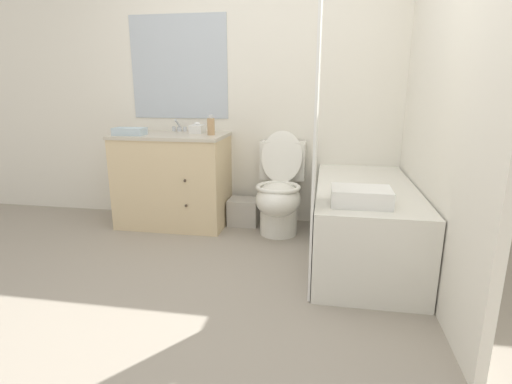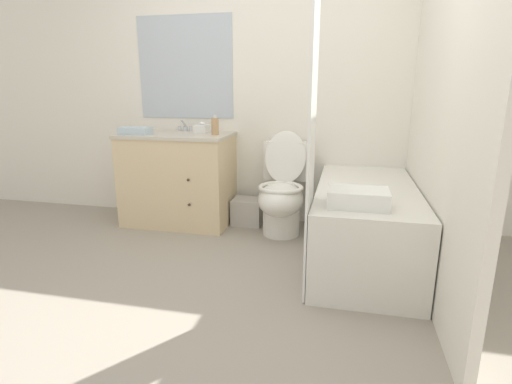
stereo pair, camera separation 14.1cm
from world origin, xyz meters
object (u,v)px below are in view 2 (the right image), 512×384
(bathtub, at_px, (365,223))
(soap_dispenser, at_px, (215,126))
(hand_towel_folded, at_px, (135,131))
(bath_towel_folded, at_px, (358,198))
(sink_faucet, at_px, (185,127))
(wastebasket, at_px, (247,211))
(vanity_cabinet, at_px, (178,178))
(toilet, at_px, (282,193))
(tissue_box, at_px, (202,128))

(bathtub, relative_size, soap_dispenser, 8.72)
(soap_dispenser, relative_size, hand_towel_folded, 0.64)
(soap_dispenser, bearing_deg, bath_towel_folded, -38.55)
(sink_faucet, xyz_separation_m, soap_dispenser, (0.38, -0.23, 0.04))
(soap_dispenser, relative_size, bath_towel_folded, 0.49)
(hand_towel_folded, bearing_deg, wastebasket, 14.24)
(vanity_cabinet, xyz_separation_m, bath_towel_folded, (1.61, -1.00, 0.18))
(soap_dispenser, height_order, hand_towel_folded, soap_dispenser)
(wastebasket, relative_size, bath_towel_folded, 0.76)
(hand_towel_folded, bearing_deg, soap_dispenser, 10.33)
(toilet, distance_m, soap_dispenser, 0.84)
(sink_faucet, height_order, toilet, sink_faucet)
(toilet, xyz_separation_m, tissue_box, (-0.79, 0.17, 0.53))
(bath_towel_folded, bearing_deg, toilet, 123.11)
(vanity_cabinet, height_order, wastebasket, vanity_cabinet)
(toilet, bearing_deg, tissue_box, 167.52)
(bathtub, distance_m, tissue_box, 1.70)
(sink_faucet, xyz_separation_m, bathtub, (1.69, -0.69, -0.60))
(vanity_cabinet, distance_m, wastebasket, 0.72)
(toilet, distance_m, tissue_box, 0.96)
(bathtub, distance_m, hand_towel_folded, 2.12)
(toilet, xyz_separation_m, bath_towel_folded, (0.61, -0.93, 0.25))
(vanity_cabinet, xyz_separation_m, sink_faucet, (-0.00, 0.21, 0.45))
(sink_faucet, bearing_deg, bathtub, -22.35)
(vanity_cabinet, bearing_deg, bath_towel_folded, -31.86)
(vanity_cabinet, distance_m, hand_towel_folded, 0.57)
(bathtub, distance_m, wastebasket, 1.20)
(wastebasket, distance_m, soap_dispenser, 0.86)
(sink_faucet, xyz_separation_m, toilet, (1.00, -0.27, -0.52))
(sink_faucet, distance_m, soap_dispenser, 0.45)
(tissue_box, bearing_deg, bathtub, -21.97)
(sink_faucet, height_order, hand_towel_folded, sink_faucet)
(soap_dispenser, xyz_separation_m, bath_towel_folded, (1.23, -0.98, -0.31))
(sink_faucet, relative_size, bathtub, 0.09)
(sink_faucet, bearing_deg, toilet, -15.27)
(vanity_cabinet, height_order, sink_faucet, sink_faucet)
(bath_towel_folded, bearing_deg, hand_towel_folded, 156.26)
(hand_towel_folded, bearing_deg, bath_towel_folded, -23.74)
(vanity_cabinet, xyz_separation_m, soap_dispenser, (0.38, -0.02, 0.49))
(sink_faucet, relative_size, toilet, 0.16)
(bathtub, height_order, wastebasket, bathtub)
(wastebasket, bearing_deg, bathtub, -29.10)
(hand_towel_folded, xyz_separation_m, bath_towel_folded, (1.93, -0.85, -0.27))
(bath_towel_folded, bearing_deg, vanity_cabinet, 148.14)
(vanity_cabinet, bearing_deg, sink_faucet, 90.00)
(sink_faucet, distance_m, wastebasket, 1.01)
(toilet, distance_m, hand_towel_folded, 1.42)
(tissue_box, xyz_separation_m, bath_towel_folded, (1.40, -1.11, -0.27))
(sink_faucet, height_order, wastebasket, sink_faucet)
(wastebasket, distance_m, tissue_box, 0.88)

